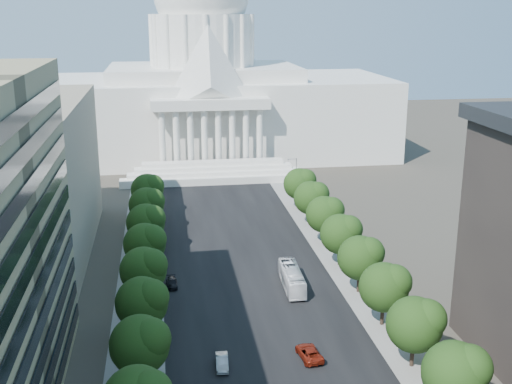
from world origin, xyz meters
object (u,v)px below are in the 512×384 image
car_silver (222,362)px  car_red (309,353)px  city_bus (292,278)px  car_dark_b (172,283)px

car_silver → car_red: 12.15m
car_red → city_bus: bearing=-102.6°
car_silver → car_dark_b: size_ratio=1.03×
car_silver → car_red: car_red is taller
car_dark_b → city_bus: size_ratio=0.36×
car_red → city_bus: 23.47m
car_dark_b → car_silver: bearing=-79.0°
car_dark_b → city_bus: city_bus is taller
car_silver → city_bus: (14.50, 23.90, 0.99)m
car_silver → car_dark_b: 27.98m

